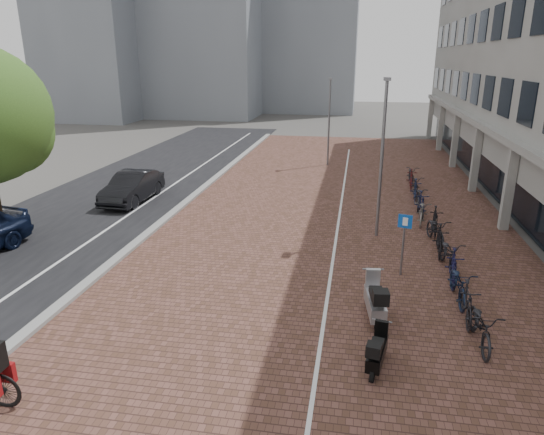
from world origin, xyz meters
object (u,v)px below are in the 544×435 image
Objects in this scene: parking_sign at (404,236)px; scooter_mid at (377,350)px; car_dark at (132,187)px; scooter_front at (375,300)px.

scooter_mid is at bearing -83.96° from parking_sign.
car_dark reaches higher than scooter_front.
car_dark is 3.06× the size of scooter_mid.
car_dark is at bearing 133.26° from scooter_front.
parking_sign is at bearing -27.10° from car_dark.
car_dark is 2.39× the size of scooter_front.
parking_sign is (12.16, -6.50, 0.62)m from car_dark.
scooter_front is at bearing 100.91° from scooter_mid.
scooter_front reaches higher than scooter_mid.
scooter_mid is 0.69× the size of parking_sign.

